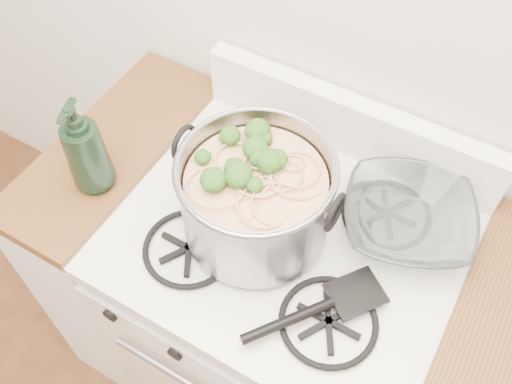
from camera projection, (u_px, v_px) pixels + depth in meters
name	position (u px, v px, depth m)	size (l,w,h in m)	color
gas_range	(281.00, 319.00, 1.66)	(0.76, 0.66, 0.92)	white
counter_left	(141.00, 239.00, 1.79)	(0.25, 0.65, 0.92)	silver
stock_pot	(256.00, 199.00, 1.19)	(0.36, 0.33, 0.22)	gray
spatula	(356.00, 292.00, 1.16)	(0.29, 0.31, 0.02)	black
glass_bowl	(406.00, 223.00, 1.26)	(0.11, 0.11, 0.03)	white
bottle	(84.00, 147.00, 1.24)	(0.10, 0.10, 0.26)	black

